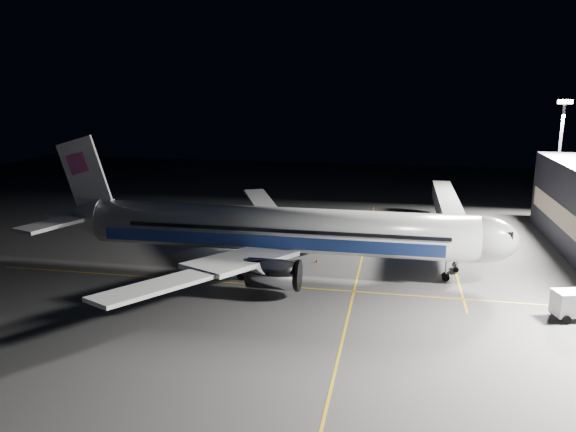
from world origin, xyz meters
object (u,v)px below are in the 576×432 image
(airliner, at_px, (271,230))
(safety_cone_b, at_px, (300,249))
(floodlight_mast_north, at_px, (559,151))
(safety_cone_a, at_px, (281,238))
(safety_cone_c, at_px, (317,260))
(baggage_tug, at_px, (242,232))
(jet_bridge, at_px, (449,211))

(airliner, height_order, safety_cone_b, airliner)
(airliner, height_order, floodlight_mast_north, floodlight_mast_north)
(safety_cone_a, bearing_deg, safety_cone_c, -54.35)
(baggage_tug, distance_m, safety_cone_c, 16.38)
(airliner, bearing_deg, safety_cone_c, 36.81)
(jet_bridge, distance_m, safety_cone_b, 23.34)
(safety_cone_a, bearing_deg, airliner, -83.50)
(baggage_tug, relative_size, safety_cone_a, 4.73)
(floodlight_mast_north, relative_size, safety_cone_a, 32.37)
(floodlight_mast_north, distance_m, safety_cone_a, 47.96)
(safety_cone_c, bearing_deg, safety_cone_a, 125.65)
(jet_bridge, xyz_separation_m, floodlight_mast_north, (18.00, 13.93, 7.79))
(jet_bridge, distance_m, floodlight_mast_north, 24.06)
(airliner, relative_size, safety_cone_a, 96.13)
(safety_cone_b, bearing_deg, airliner, -105.92)
(floodlight_mast_north, bearing_deg, safety_cone_b, -148.46)
(jet_bridge, height_order, safety_cone_b, jet_bridge)
(safety_cone_b, bearing_deg, safety_cone_c, -54.54)
(floodlight_mast_north, distance_m, safety_cone_b, 47.02)
(jet_bridge, height_order, baggage_tug, jet_bridge)
(airliner, bearing_deg, floodlight_mast_north, 37.91)
(jet_bridge, height_order, safety_cone_c, jet_bridge)
(safety_cone_a, relative_size, safety_cone_b, 1.00)
(safety_cone_b, bearing_deg, safety_cone_a, 125.80)
(airliner, distance_m, safety_cone_b, 9.82)
(airliner, relative_size, safety_cone_c, 118.13)
(floodlight_mast_north, bearing_deg, baggage_tug, -159.59)
(airliner, xyz_separation_m, safety_cone_c, (5.34, 4.00, -4.90))
(airliner, relative_size, baggage_tug, 20.32)
(jet_bridge, xyz_separation_m, safety_cone_a, (-24.63, -4.44, -4.26))
(airliner, distance_m, safety_cone_a, 14.53)
(baggage_tug, height_order, safety_cone_a, baggage_tug)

